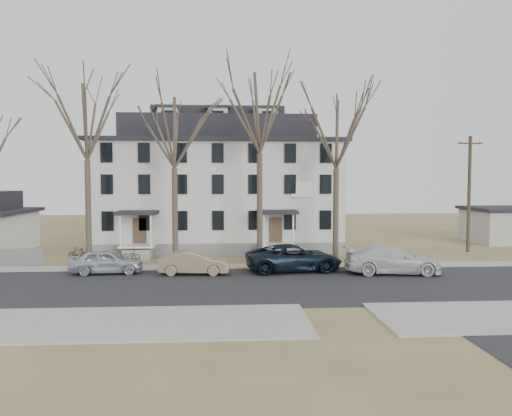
{
  "coord_description": "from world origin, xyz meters",
  "views": [
    {
      "loc": [
        -1.55,
        -25.57,
        5.96
      ],
      "look_at": [
        0.68,
        9.0,
        3.98
      ],
      "focal_mm": 35.0,
      "sensor_mm": 36.0,
      "label": 1
    }
  ],
  "objects": [
    {
      "name": "tree_far_left",
      "position": [
        -11.0,
        9.8,
        10.34
      ],
      "size": [
        8.4,
        8.4,
        13.72
      ],
      "color": "#473B31",
      "rests_on": "ground"
    },
    {
      "name": "boarding_house",
      "position": [
        -2.0,
        17.95,
        5.38
      ],
      "size": [
        20.8,
        12.36,
        12.05
      ],
      "color": "slate",
      "rests_on": "ground"
    },
    {
      "name": "tree_mid_left",
      "position": [
        -5.0,
        9.8,
        9.6
      ],
      "size": [
        7.8,
        7.8,
        12.74
      ],
      "color": "#473B31",
      "rests_on": "ground"
    },
    {
      "name": "far_sidewalk",
      "position": [
        0.0,
        8.0,
        0.0
      ],
      "size": [
        120.0,
        2.0,
        0.08
      ],
      "primitive_type": "cube",
      "color": "#A09F97",
      "rests_on": "ground"
    },
    {
      "name": "bicycle_right",
      "position": [
        -12.38,
        11.94,
        0.44
      ],
      "size": [
        1.52,
        0.67,
        0.88
      ],
      "primitive_type": "imported",
      "rotation": [
        0.0,
        0.0,
        1.39
      ],
      "color": "black",
      "rests_on": "ground"
    },
    {
      "name": "car_white",
      "position": [
        9.03,
        4.96,
        0.86
      ],
      "size": [
        6.16,
        2.97,
        1.73
      ],
      "primitive_type": "imported",
      "rotation": [
        0.0,
        0.0,
        1.48
      ],
      "color": "silver",
      "rests_on": "ground"
    },
    {
      "name": "tree_mid_right",
      "position": [
        6.5,
        9.8,
        9.6
      ],
      "size": [
        7.8,
        7.8,
        12.74
      ],
      "color": "#473B31",
      "rests_on": "ground"
    },
    {
      "name": "yellow_curb",
      "position": [
        5.0,
        7.1,
        0.0
      ],
      "size": [
        14.0,
        0.25,
        0.06
      ],
      "primitive_type": "cube",
      "color": "gold",
      "rests_on": "ground"
    },
    {
      "name": "car_tan",
      "position": [
        -3.42,
        5.51,
        0.73
      ],
      "size": [
        4.51,
        1.83,
        1.46
      ],
      "primitive_type": "imported",
      "rotation": [
        0.0,
        0.0,
        1.51
      ],
      "color": "#86755C",
      "rests_on": "ground"
    },
    {
      "name": "bicycle_left",
      "position": [
        -8.44,
        10.44,
        0.44
      ],
      "size": [
        1.77,
        0.95,
        0.88
      ],
      "primitive_type": "imported",
      "rotation": [
        0.0,
        0.0,
        1.8
      ],
      "color": "black",
      "rests_on": "ground"
    },
    {
      "name": "car_silver",
      "position": [
        -8.92,
        6.1,
        0.77
      ],
      "size": [
        4.61,
        2.08,
        1.54
      ],
      "primitive_type": "imported",
      "rotation": [
        0.0,
        0.0,
        1.63
      ],
      "color": "#B6BDC3",
      "rests_on": "ground"
    },
    {
      "name": "main_road",
      "position": [
        0.0,
        2.0,
        0.0
      ],
      "size": [
        120.0,
        10.0,
        0.04
      ],
      "primitive_type": "cube",
      "color": "#27272A",
      "rests_on": "ground"
    },
    {
      "name": "car_navy",
      "position": [
        2.97,
        6.22,
        0.86
      ],
      "size": [
        6.46,
        3.53,
        1.72
      ],
      "primitive_type": "imported",
      "rotation": [
        0.0,
        0.0,
        1.68
      ],
      "color": "black",
      "rests_on": "ground"
    },
    {
      "name": "ground",
      "position": [
        0.0,
        0.0,
        0.0
      ],
      "size": [
        120.0,
        120.0,
        0.0
      ],
      "primitive_type": "plane",
      "color": "olive",
      "rests_on": "ground"
    },
    {
      "name": "tree_center",
      "position": [
        1.0,
        9.8,
        11.08
      ],
      "size": [
        9.0,
        9.0,
        14.7
      ],
      "color": "#473B31",
      "rests_on": "ground"
    },
    {
      "name": "utility_pole_far",
      "position": [
        18.5,
        14.0,
        4.9
      ],
      "size": [
        2.0,
        0.28,
        9.5
      ],
      "color": "#3D3023",
      "rests_on": "ground"
    },
    {
      "name": "near_sidewalk_left",
      "position": [
        -8.0,
        -5.0,
        0.0
      ],
      "size": [
        20.0,
        5.0,
        0.08
      ],
      "primitive_type": "cube",
      "color": "#A09F97",
      "rests_on": "ground"
    }
  ]
}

